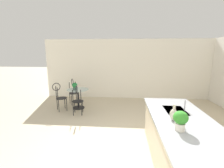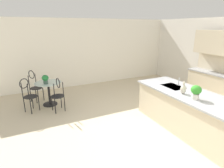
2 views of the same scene
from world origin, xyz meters
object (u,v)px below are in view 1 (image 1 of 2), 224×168
(bistro_table, at_px, (78,97))
(potted_plant_counter_near, at_px, (181,119))
(vase_on_counter, at_px, (174,114))
(chair_by_island, at_px, (60,95))
(chair_near_window, at_px, (77,99))
(chair_toward_desk, at_px, (73,90))
(potted_plant_on_table, at_px, (75,86))

(bistro_table, relative_size, potted_plant_counter_near, 2.63)
(vase_on_counter, bearing_deg, chair_by_island, -129.19)
(chair_by_island, distance_m, vase_on_counter, 4.14)
(bistro_table, height_order, chair_by_island, chair_by_island)
(chair_by_island, height_order, potted_plant_counter_near, potted_plant_counter_near)
(potted_plant_counter_near, xyz_separation_m, vase_on_counter, (-0.35, 0.01, -0.06))
(chair_near_window, height_order, potted_plant_counter_near, potted_plant_counter_near)
(vase_on_counter, bearing_deg, chair_toward_desk, -139.21)
(chair_near_window, bearing_deg, bistro_table, -164.83)
(chair_near_window, bearing_deg, chair_toward_desk, -155.28)
(chair_toward_desk, height_order, vase_on_counter, vase_on_counter)
(chair_near_window, relative_size, chair_toward_desk, 1.00)
(chair_toward_desk, relative_size, potted_plant_counter_near, 3.43)
(bistro_table, xyz_separation_m, chair_by_island, (0.30, -0.59, 0.13))
(chair_by_island, xyz_separation_m, vase_on_counter, (2.60, 3.19, 0.46))
(bistro_table, height_order, potted_plant_on_table, potted_plant_on_table)
(bistro_table, distance_m, potted_plant_on_table, 0.47)
(chair_near_window, distance_m, potted_plant_on_table, 0.66)
(potted_plant_on_table, bearing_deg, chair_by_island, -70.37)
(bistro_table, distance_m, chair_near_window, 0.67)
(potted_plant_counter_near, height_order, vase_on_counter, potted_plant_counter_near)
(chair_by_island, distance_m, potted_plant_on_table, 0.63)
(chair_toward_desk, distance_m, vase_on_counter, 4.56)
(chair_toward_desk, bearing_deg, bistro_table, 34.34)
(chair_toward_desk, xyz_separation_m, potted_plant_on_table, (0.65, 0.29, 0.32))
(chair_toward_desk, bearing_deg, potted_plant_on_table, 23.88)
(bistro_table, xyz_separation_m, potted_plant_counter_near, (3.25, 2.59, 0.65))
(bistro_table, bearing_deg, chair_by_island, -63.05)
(bistro_table, bearing_deg, potted_plant_on_table, -33.31)
(chair_near_window, relative_size, potted_plant_counter_near, 3.43)
(chair_near_window, relative_size, vase_on_counter, 3.62)
(chair_near_window, xyz_separation_m, vase_on_counter, (2.27, 2.43, 0.46))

